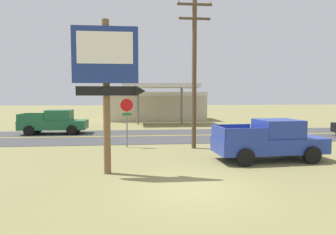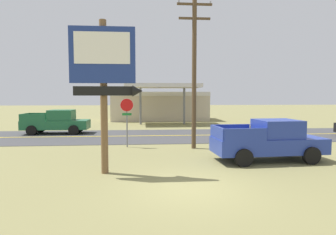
{
  "view_description": "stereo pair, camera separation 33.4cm",
  "coord_description": "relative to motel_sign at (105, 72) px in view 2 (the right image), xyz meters",
  "views": [
    {
      "loc": [
        -1.79,
        -9.4,
        3.09
      ],
      "look_at": [
        0.0,
        8.0,
        1.8
      ],
      "focal_mm": 31.15,
      "sensor_mm": 36.0,
      "label": 1
    },
    {
      "loc": [
        -1.45,
        -9.43,
        3.09
      ],
      "look_at": [
        0.0,
        8.0,
        1.8
      ],
      "focal_mm": 31.15,
      "sensor_mm": 36.0,
      "label": 2
    }
  ],
  "objects": [
    {
      "name": "ground_plane",
      "position": [
        2.96,
        -2.12,
        -4.04
      ],
      "size": [
        180.0,
        180.0,
        0.0
      ],
      "primitive_type": "plane",
      "color": "olive"
    },
    {
      "name": "road_asphalt",
      "position": [
        2.96,
        10.88,
        -4.03
      ],
      "size": [
        140.0,
        8.0,
        0.02
      ],
      "primitive_type": "cube",
      "color": "#3D3D3F",
      "rests_on": "ground"
    },
    {
      "name": "road_centre_line",
      "position": [
        2.96,
        10.88,
        -4.01
      ],
      "size": [
        126.0,
        0.2,
        0.01
      ],
      "primitive_type": "cube",
      "color": "gold",
      "rests_on": "road_asphalt"
    },
    {
      "name": "motel_sign",
      "position": [
        0.0,
        0.0,
        0.0
      ],
      "size": [
        2.79,
        0.54,
        6.04
      ],
      "color": "brown",
      "rests_on": "ground"
    },
    {
      "name": "stop_sign",
      "position": [
        0.49,
        6.05,
        -2.01
      ],
      "size": [
        0.8,
        0.08,
        2.95
      ],
      "color": "slate",
      "rests_on": "ground"
    },
    {
      "name": "utility_pole",
      "position": [
        4.44,
        5.35,
        0.7
      ],
      "size": [
        2.03,
        0.26,
        8.84
      ],
      "color": "brown",
      "rests_on": "ground"
    },
    {
      "name": "gas_station",
      "position": [
        3.55,
        25.92,
        -2.09
      ],
      "size": [
        12.0,
        11.5,
        4.4
      ],
      "color": "beige",
      "rests_on": "ground"
    },
    {
      "name": "pickup_blue_parked_on_lawn",
      "position": [
        7.46,
        1.78,
        -3.07
      ],
      "size": [
        5.31,
        2.47,
        1.96
      ],
      "color": "#233893",
      "rests_on": "ground"
    },
    {
      "name": "pickup_green_on_road",
      "position": [
        -5.59,
        12.88,
        -3.07
      ],
      "size": [
        5.2,
        2.24,
        1.96
      ],
      "color": "#1E6038",
      "rests_on": "ground"
    }
  ]
}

